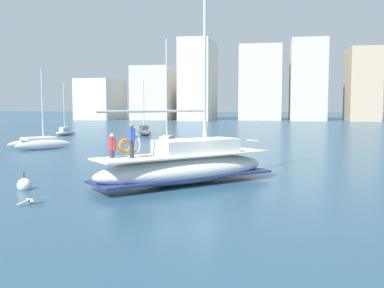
# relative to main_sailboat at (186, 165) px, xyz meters

# --- Properties ---
(ground_plane) EXTENTS (400.00, 400.00, 0.00)m
(ground_plane) POSITION_rel_main_sailboat_xyz_m (0.18, 0.51, -0.91)
(ground_plane) COLOR #284C66
(main_sailboat) EXTENTS (8.54, 8.42, 13.63)m
(main_sailboat) POSITION_rel_main_sailboat_xyz_m (0.00, 0.00, 0.00)
(main_sailboat) COLOR white
(main_sailboat) RESTS_ON ground
(moored_sloop_near) EXTENTS (1.51, 5.52, 9.28)m
(moored_sloop_near) POSITION_rel_main_sailboat_xyz_m (-4.56, 14.58, -0.30)
(moored_sloop_near) COLOR #B7B2A8
(moored_sloop_near) RESTS_ON ground
(moored_sloop_far) EXTENTS (5.00, 5.32, 7.04)m
(moored_sloop_far) POSITION_rel_main_sailboat_xyz_m (-16.07, 14.71, -0.34)
(moored_sloop_far) COLOR white
(moored_sloop_far) RESTS_ON ground
(moored_cutter_left) EXTENTS (3.45, 5.03, 6.97)m
(moored_cutter_left) POSITION_rel_main_sailboat_xyz_m (-11.74, 32.66, -0.37)
(moored_cutter_left) COLOR #4C4C51
(moored_cutter_left) RESTS_ON ground
(moored_cutter_right) EXTENTS (1.59, 4.05, 6.60)m
(moored_cutter_right) POSITION_rel_main_sailboat_xyz_m (-21.50, 30.99, -0.44)
(moored_cutter_right) COLOR silver
(moored_cutter_right) RESTS_ON ground
(seagull) EXTENTS (0.62, 1.16, 0.18)m
(seagull) POSITION_rel_main_sailboat_xyz_m (-5.13, -5.64, -0.77)
(seagull) COLOR silver
(seagull) RESTS_ON ground
(mooring_buoy) EXTENTS (0.66, 0.66, 0.93)m
(mooring_buoy) POSITION_rel_main_sailboat_xyz_m (-7.05, -2.86, -0.71)
(mooring_buoy) COLOR silver
(mooring_buoy) RESTS_ON ground
(waterfront_buildings) EXTENTS (88.90, 18.50, 19.28)m
(waterfront_buildings) POSITION_rel_main_sailboat_xyz_m (-1.38, 89.28, 7.19)
(waterfront_buildings) COLOR silver
(waterfront_buildings) RESTS_ON ground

